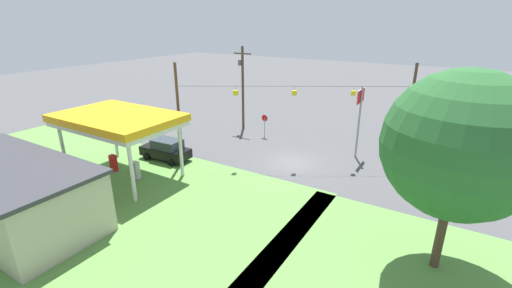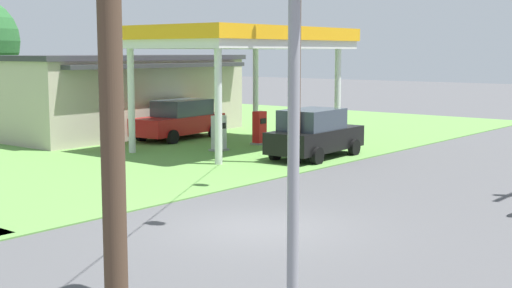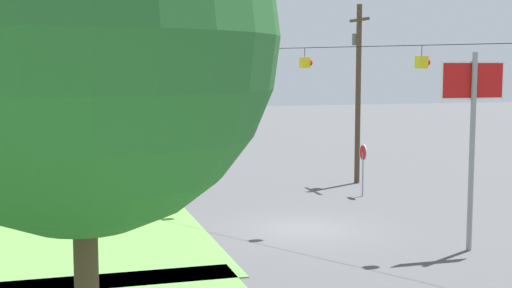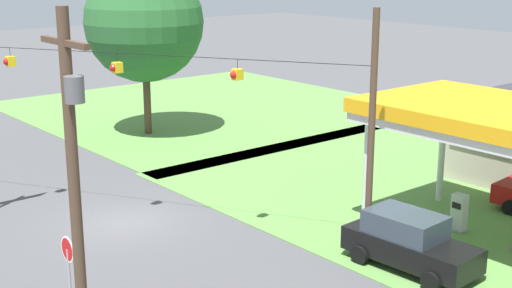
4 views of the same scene
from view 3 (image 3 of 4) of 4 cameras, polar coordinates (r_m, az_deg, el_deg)
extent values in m
plane|color=#4C4C4F|center=(27.43, 3.81, -6.81)|extent=(160.00, 160.00, 0.00)
cube|color=silver|center=(35.68, -16.77, 3.27)|extent=(9.30, 6.03, 0.35)
cube|color=orange|center=(35.66, -16.79, 3.99)|extent=(9.50, 6.23, 0.55)
cylinder|color=silver|center=(31.91, -12.38, -1.15)|extent=(0.28, 0.28, 4.32)
cylinder|color=silver|center=(39.94, -13.13, 0.31)|extent=(0.28, 0.28, 4.32)
cube|color=gray|center=(34.82, -16.56, -4.15)|extent=(0.71, 0.56, 0.12)
cube|color=silver|center=(34.69, -16.60, -2.90)|extent=(0.55, 0.40, 1.41)
cube|color=black|center=(34.65, -16.26, -2.43)|extent=(0.39, 0.03, 0.24)
cube|color=gray|center=(37.51, -16.53, -3.41)|extent=(0.71, 0.56, 0.12)
cube|color=red|center=(37.40, -16.57, -2.25)|extent=(0.55, 0.40, 1.41)
cube|color=black|center=(37.35, -16.25, -1.81)|extent=(0.39, 0.03, 0.24)
cube|color=black|center=(35.91, -9.80, -2.54)|extent=(4.78, 2.12, 0.83)
cube|color=#333D47|center=(35.52, -9.75, -1.31)|extent=(2.67, 1.85, 0.80)
cylinder|color=black|center=(37.25, -11.60, -2.91)|extent=(0.69, 0.26, 0.68)
cylinder|color=black|center=(37.54, -8.73, -2.78)|extent=(0.69, 0.26, 0.68)
cylinder|color=black|center=(34.42, -10.94, -3.64)|extent=(0.69, 0.26, 0.68)
cylinder|color=black|center=(34.73, -7.85, -3.50)|extent=(0.69, 0.26, 0.68)
cylinder|color=#99999E|center=(34.32, 8.54, -2.43)|extent=(0.08, 0.08, 2.10)
cylinder|color=white|center=(34.17, 8.57, -0.69)|extent=(0.80, 0.03, 0.80)
cylinder|color=red|center=(34.17, 8.57, -0.69)|extent=(0.70, 0.03, 0.70)
cylinder|color=gray|center=(24.77, 16.89, -0.66)|extent=(0.18, 0.18, 6.66)
cube|color=white|center=(24.69, 16.94, 4.89)|extent=(0.06, 2.36, 1.27)
cube|color=red|center=(24.69, 16.94, 4.89)|extent=(0.07, 2.24, 1.15)
cylinder|color=#4C3828|center=(37.82, 8.17, 3.92)|extent=(0.28, 0.28, 9.37)
cube|color=#4C3828|center=(37.86, 8.27, 9.81)|extent=(2.20, 0.14, 0.14)
cylinder|color=#59595B|center=(38.13, 8.02, 8.28)|extent=(0.44, 0.44, 0.60)
cylinder|color=#4C3828|center=(33.89, -9.06, 3.15)|extent=(0.24, 0.24, 8.80)
cylinder|color=black|center=(26.73, 3.92, 7.68)|extent=(16.94, 10.02, 0.02)
cylinder|color=black|center=(23.90, 13.13, 7.28)|extent=(0.02, 0.02, 0.35)
cube|color=yellow|center=(23.90, 13.10, 6.38)|extent=(0.32, 0.32, 0.40)
sphere|color=red|center=(23.98, 13.46, 6.37)|extent=(0.28, 0.28, 0.28)
cylinder|color=black|center=(26.73, 3.92, 7.31)|extent=(0.02, 0.02, 0.35)
cube|color=yellow|center=(26.72, 3.91, 6.51)|extent=(0.32, 0.32, 0.40)
sphere|color=red|center=(26.78, 4.26, 6.50)|extent=(0.28, 0.28, 0.28)
cylinder|color=black|center=(30.09, -3.38, 7.20)|extent=(0.02, 0.02, 0.35)
cube|color=yellow|center=(30.09, -3.37, 6.48)|extent=(0.32, 0.32, 0.40)
sphere|color=red|center=(30.13, -3.06, 6.49)|extent=(0.28, 0.28, 0.28)
sphere|color=#28602D|center=(12.87, -13.90, 8.33)|extent=(6.98, 6.98, 6.98)
camera|label=1|loc=(22.14, -69.41, 17.67)|focal=24.00mm
camera|label=2|loc=(23.15, 41.93, -0.31)|focal=50.00mm
camera|label=4|loc=(54.25, 8.43, 10.66)|focal=50.00mm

